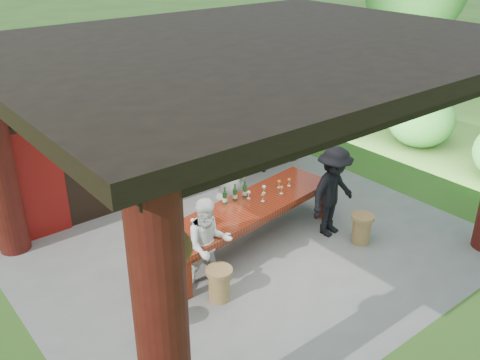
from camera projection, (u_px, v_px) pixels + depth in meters
ground at (255, 249)px, 9.05m from camera, size 90.00×90.00×0.00m
pavilion at (238, 124)px, 8.42m from camera, size 7.50×6.00×3.60m
wine_shelf at (215, 136)px, 10.85m from camera, size 2.48×0.38×2.18m
tasting_table at (247, 212)px, 8.91m from camera, size 3.66×1.38×0.75m
stool_near_left at (219, 283)px, 7.73m from camera, size 0.39×0.39×0.52m
stool_near_right at (362, 228)px, 9.13m from camera, size 0.40×0.40×0.53m
stool_far_left at (156, 319)px, 7.07m from camera, size 0.34×0.34×0.45m
host at (230, 182)px, 9.55m from camera, size 0.69×0.58×1.63m
guest_woman at (209, 244)px, 7.82m from camera, size 0.86×0.77×1.47m
guest_man at (333, 192)px, 9.17m from camera, size 1.12×0.74×1.63m
table_bottles at (235, 192)px, 8.97m from camera, size 0.50×0.09×0.31m
table_glasses at (261, 194)px, 9.10m from camera, size 2.22×0.29×0.15m
napkin_basket at (204, 222)px, 8.24m from camera, size 0.28×0.21×0.14m
shrubs at (316, 166)px, 10.81m from camera, size 15.60×8.39×1.36m
trees at (327, 16)px, 10.42m from camera, size 22.28×10.43×4.80m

